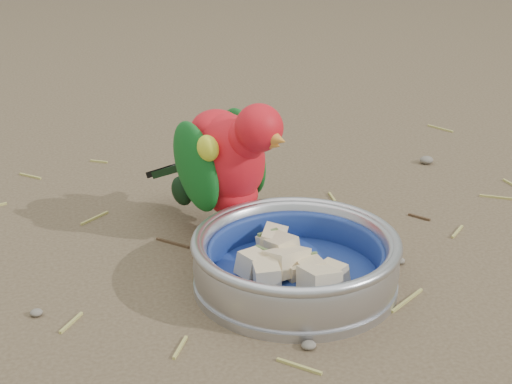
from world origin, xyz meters
name	(u,v)px	position (x,y,z in m)	size (l,w,h in m)	color
ground	(274,271)	(0.00, 0.00, 0.00)	(60.00, 60.00, 0.00)	brown
food_bowl	(295,280)	(0.01, -0.04, 0.01)	(0.23, 0.23, 0.02)	#B2B2BA
bowl_wall	(296,257)	(0.01, -0.04, 0.04)	(0.23, 0.23, 0.04)	#B2B2BA
fruit_wedges	(296,262)	(0.01, -0.04, 0.03)	(0.14, 0.14, 0.03)	beige
lory_parrot	(228,171)	(-0.03, 0.10, 0.09)	(0.11, 0.22, 0.18)	red
ground_debris	(297,254)	(0.04, 0.03, 0.00)	(0.90, 0.80, 0.01)	tan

